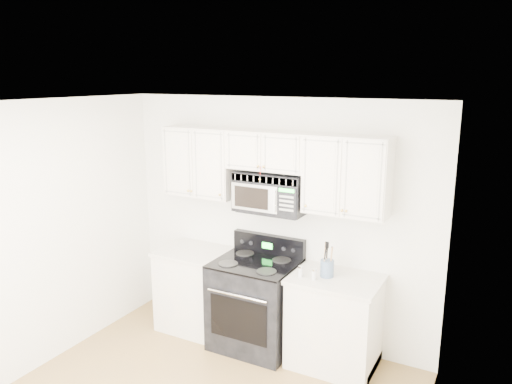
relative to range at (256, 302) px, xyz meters
The scene contains 9 objects.
room 1.62m from the range, 87.57° to the right, with size 3.51×3.51×2.61m.
base_cabinet_left 0.74m from the range, behind, with size 0.86×0.65×0.92m.
base_cabinet_right 0.86m from the range, ahead, with size 0.86×0.65×0.92m.
range is the anchor object (origin of this frame).
upper_cabinets 1.46m from the range, 72.17° to the left, with size 2.44×0.37×0.75m.
microwave 1.18m from the range, 59.49° to the left, with size 0.73×0.42×0.41m.
utensil_crock 0.93m from the range, ahead, with size 0.13×0.13×0.35m.
shaker_salt 0.74m from the range, 11.31° to the right, with size 0.05×0.05×0.11m.
shaker_pepper 0.86m from the range, ahead, with size 0.05×0.05×0.11m.
Camera 1 is at (2.22, -2.87, 2.80)m, focal length 35.00 mm.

